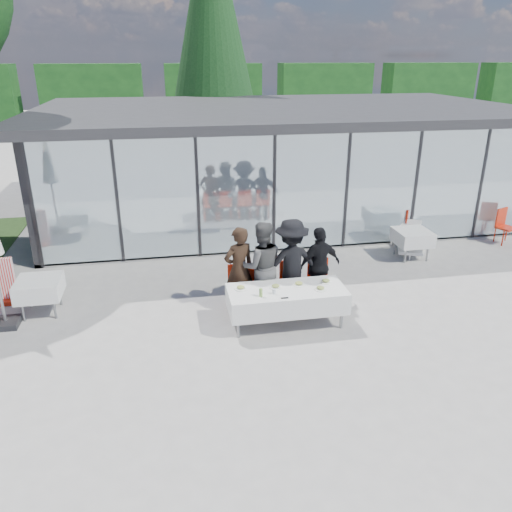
{
  "coord_description": "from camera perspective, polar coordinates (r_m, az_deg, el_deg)",
  "views": [
    {
      "loc": [
        -1.69,
        -8.09,
        4.89
      ],
      "look_at": [
        0.04,
        1.2,
        1.08
      ],
      "focal_mm": 35.0,
      "sensor_mm": 36.0,
      "label": 1
    }
  ],
  "objects": [
    {
      "name": "diner_chair_b",
      "position": [
        10.23,
        0.61,
        -3.23
      ],
      "size": [
        0.44,
        0.44,
        0.97
      ],
      "color": "red",
      "rests_on": "ground"
    },
    {
      "name": "ground",
      "position": [
        9.6,
        1.1,
        -8.67
      ],
      "size": [
        90.0,
        90.0,
        0.0
      ],
      "primitive_type": "plane",
      "color": "#9D9995",
      "rests_on": "ground"
    },
    {
      "name": "folded_eyeglasses",
      "position": [
        9.19,
        3.29,
        -4.81
      ],
      "size": [
        0.14,
        0.03,
        0.01
      ],
      "primitive_type": "cube",
      "color": "black",
      "rests_on": "dining_table"
    },
    {
      "name": "diner_c",
      "position": [
        10.21,
        4.04,
        -0.86
      ],
      "size": [
        1.27,
        1.27,
        1.88
      ],
      "primitive_type": "imported",
      "rotation": [
        0.0,
        0.0,
        3.19
      ],
      "color": "black",
      "rests_on": "ground"
    },
    {
      "name": "spare_chair_b",
      "position": [
        14.56,
        16.6,
        3.62
      ],
      "size": [
        0.62,
        0.62,
        0.97
      ],
      "color": "red",
      "rests_on": "ground"
    },
    {
      "name": "drinking_glasses",
      "position": [
        9.33,
        2.08,
        -4.07
      ],
      "size": [
        0.07,
        0.07,
        0.1
      ],
      "color": "silver",
      "rests_on": "dining_table"
    },
    {
      "name": "plate_b",
      "position": [
        9.58,
        2.26,
        -3.5
      ],
      "size": [
        0.24,
        0.24,
        0.07
      ],
      "color": "white",
      "rests_on": "dining_table"
    },
    {
      "name": "juice_bottle",
      "position": [
        9.21,
        0.56,
        -4.21
      ],
      "size": [
        0.06,
        0.06,
        0.16
      ],
      "primitive_type": "cylinder",
      "color": "#77A846",
      "rests_on": "dining_table"
    },
    {
      "name": "plate_a",
      "position": [
        9.53,
        -1.76,
        -3.64
      ],
      "size": [
        0.24,
        0.24,
        0.07
      ],
      "color": "white",
      "rests_on": "dining_table"
    },
    {
      "name": "diner_b",
      "position": [
        10.08,
        0.6,
        -1.14
      ],
      "size": [
        0.92,
        0.92,
        1.87
      ],
      "primitive_type": "imported",
      "rotation": [
        0.0,
        0.0,
        3.13
      ],
      "color": "#505050",
      "rests_on": "ground"
    },
    {
      "name": "diner_chair_c",
      "position": [
        10.36,
        4.01,
        -2.96
      ],
      "size": [
        0.44,
        0.44,
        0.97
      ],
      "color": "red",
      "rests_on": "ground"
    },
    {
      "name": "diner_chair_d",
      "position": [
        10.51,
        7.18,
        -2.69
      ],
      "size": [
        0.44,
        0.44,
        0.97
      ],
      "color": "red",
      "rests_on": "ground"
    },
    {
      "name": "plate_extra",
      "position": [
        9.58,
        7.38,
        -3.68
      ],
      "size": [
        0.24,
        0.24,
        0.07
      ],
      "color": "white",
      "rests_on": "dining_table"
    },
    {
      "name": "conifer_tree",
      "position": [
        21.23,
        -5.05,
        24.83
      ],
      "size": [
        4.0,
        4.0,
        10.5
      ],
      "color": "#382316",
      "rests_on": "ground"
    },
    {
      "name": "dining_table",
      "position": [
        9.64,
        3.52,
        -4.93
      ],
      "size": [
        2.26,
        0.96,
        0.75
      ],
      "color": "silver",
      "rests_on": "ground"
    },
    {
      "name": "spare_chair_a",
      "position": [
        15.49,
        26.46,
        3.29
      ],
      "size": [
        0.57,
        0.57,
        0.97
      ],
      "color": "red",
      "rests_on": "ground"
    },
    {
      "name": "diner_a",
      "position": [
        10.03,
        -1.95,
        -1.54
      ],
      "size": [
        0.83,
        0.83,
        1.79
      ],
      "primitive_type": "imported",
      "rotation": [
        0.0,
        0.0,
        3.48
      ],
      "color": "black",
      "rests_on": "ground"
    },
    {
      "name": "lounger",
      "position": [
        14.05,
        17.11,
        1.69
      ],
      "size": [
        1.08,
        1.46,
        0.72
      ],
      "color": "white",
      "rests_on": "ground"
    },
    {
      "name": "diner_chair_a",
      "position": [
        10.16,
        -1.91,
        -3.43
      ],
      "size": [
        0.44,
        0.44,
        0.97
      ],
      "color": "red",
      "rests_on": "ground"
    },
    {
      "name": "plate_d",
      "position": [
        9.89,
        8.0,
        -2.86
      ],
      "size": [
        0.24,
        0.24,
        0.07
      ],
      "color": "white",
      "rests_on": "dining_table"
    },
    {
      "name": "treeline",
      "position": [
        36.19,
        -11.5,
        17.27
      ],
      "size": [
        62.5,
        2.0,
        4.4
      ],
      "color": "#113713",
      "rests_on": "ground"
    },
    {
      "name": "plate_c",
      "position": [
        9.72,
        4.91,
        -3.18
      ],
      "size": [
        0.24,
        0.24,
        0.07
      ],
      "color": "white",
      "rests_on": "dining_table"
    },
    {
      "name": "pavilion",
      "position": [
        16.9,
        2.31,
        12.58
      ],
      "size": [
        14.8,
        8.8,
        3.44
      ],
      "color": "gray",
      "rests_on": "ground"
    },
    {
      "name": "spare_table_left",
      "position": [
        10.93,
        -23.53,
        -3.38
      ],
      "size": [
        0.86,
        0.86,
        0.74
      ],
      "color": "silver",
      "rests_on": "ground"
    },
    {
      "name": "diner_d",
      "position": [
        10.41,
        7.23,
        -1.13
      ],
      "size": [
        1.22,
        1.22,
        1.68
      ],
      "primitive_type": "imported",
      "rotation": [
        0.0,
        0.0,
        3.42
      ],
      "color": "black",
      "rests_on": "ground"
    },
    {
      "name": "spare_table_right",
      "position": [
        13.41,
        17.45,
        2.04
      ],
      "size": [
        0.86,
        0.86,
        0.74
      ],
      "color": "silver",
      "rests_on": "ground"
    }
  ]
}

